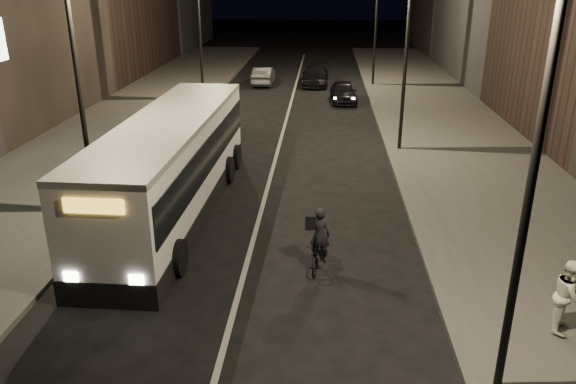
# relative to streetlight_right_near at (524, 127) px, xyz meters

# --- Properties ---
(ground) EXTENTS (180.00, 180.00, 0.00)m
(ground) POSITION_rel_streetlight_right_near_xyz_m (-5.33, 4.00, -5.36)
(ground) COLOR black
(ground) RESTS_ON ground
(sidewalk_right) EXTENTS (7.00, 70.00, 0.16)m
(sidewalk_right) POSITION_rel_streetlight_right_near_xyz_m (3.17, 18.00, -5.28)
(sidewalk_right) COLOR #3E3E3B
(sidewalk_right) RESTS_ON ground
(sidewalk_left) EXTENTS (7.00, 70.00, 0.16)m
(sidewalk_left) POSITION_rel_streetlight_right_near_xyz_m (-13.83, 18.00, -5.28)
(sidewalk_left) COLOR #3E3E3B
(sidewalk_left) RESTS_ON ground
(streetlight_right_near) EXTENTS (1.20, 0.44, 8.12)m
(streetlight_right_near) POSITION_rel_streetlight_right_near_xyz_m (0.00, 0.00, 0.00)
(streetlight_right_near) COLOR black
(streetlight_right_near) RESTS_ON sidewalk_right
(streetlight_right_mid) EXTENTS (1.20, 0.44, 8.12)m
(streetlight_right_mid) POSITION_rel_streetlight_right_near_xyz_m (0.00, 16.00, 0.00)
(streetlight_right_mid) COLOR black
(streetlight_right_mid) RESTS_ON sidewalk_right
(streetlight_right_far) EXTENTS (1.20, 0.44, 8.12)m
(streetlight_right_far) POSITION_rel_streetlight_right_near_xyz_m (0.00, 32.00, 0.00)
(streetlight_right_far) COLOR black
(streetlight_right_far) RESTS_ON sidewalk_right
(streetlight_left_near) EXTENTS (1.20, 0.44, 8.12)m
(streetlight_left_near) POSITION_rel_streetlight_right_near_xyz_m (-10.66, 8.00, 0.00)
(streetlight_left_near) COLOR black
(streetlight_left_near) RESTS_ON sidewalk_left
(streetlight_left_far) EXTENTS (1.20, 0.44, 8.12)m
(streetlight_left_far) POSITION_rel_streetlight_right_near_xyz_m (-10.66, 26.00, 0.00)
(streetlight_left_far) COLOR black
(streetlight_left_far) RESTS_ON sidewalk_left
(city_bus) EXTENTS (3.12, 12.31, 3.30)m
(city_bus) POSITION_rel_streetlight_right_near_xyz_m (-8.29, 8.49, -3.57)
(city_bus) COLOR white
(city_bus) RESTS_ON ground
(cyclist_on_bicycle) EXTENTS (0.85, 1.73, 1.90)m
(cyclist_on_bicycle) POSITION_rel_streetlight_right_near_xyz_m (-3.29, 4.72, -4.73)
(cyclist_on_bicycle) COLOR black
(cyclist_on_bicycle) RESTS_ON ground
(pedestrian_woman) EXTENTS (0.93, 1.03, 1.73)m
(pedestrian_woman) POSITION_rel_streetlight_right_near_xyz_m (2.27, 2.01, -4.34)
(pedestrian_woman) COLOR white
(pedestrian_woman) RESTS_ON sidewalk_right
(car_near) EXTENTS (1.77, 3.90, 1.30)m
(car_near) POSITION_rel_streetlight_right_near_xyz_m (-2.02, 26.52, -4.71)
(car_near) COLOR black
(car_near) RESTS_ON ground
(car_mid) EXTENTS (1.42, 3.95, 1.30)m
(car_mid) POSITION_rel_streetlight_right_near_xyz_m (-7.70, 32.15, -4.71)
(car_mid) COLOR #3D3D40
(car_mid) RESTS_ON ground
(car_far) EXTENTS (2.00, 4.72, 1.36)m
(car_far) POSITION_rel_streetlight_right_near_xyz_m (-3.90, 32.29, -4.68)
(car_far) COLOR black
(car_far) RESTS_ON ground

